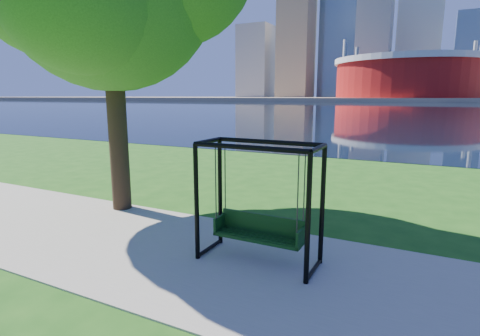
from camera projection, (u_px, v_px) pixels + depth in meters
The scene contains 7 objects.
ground at pixel (240, 253), 7.20m from camera, with size 900.00×900.00×0.00m, color #1E5114.
path at pixel (227, 263), 6.75m from camera, with size 120.00×4.00×0.03m, color #9E937F.
river at pixel (418, 108), 96.61m from camera, with size 900.00×180.00×0.02m, color black.
far_bank at pixel (427, 99), 275.25m from camera, with size 900.00×228.00×2.00m, color #937F60.
stadium at pixel (408, 76), 214.93m from camera, with size 83.00×83.00×32.00m.
skyline at pixel (425, 52), 282.27m from camera, with size 392.00×66.00×96.50m.
swing at pixel (259, 205), 6.64m from camera, with size 2.15×0.94×2.20m.
Camera 1 is at (3.05, -6.03, 2.97)m, focal length 28.00 mm.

